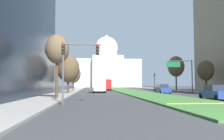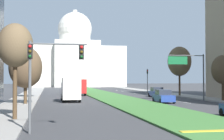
% 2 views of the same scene
% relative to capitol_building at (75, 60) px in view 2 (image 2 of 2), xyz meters
% --- Properties ---
extents(ground_plane, '(278.05, 278.05, 0.00)m').
position_rel_capitol_building_xyz_m(ground_plane, '(0.00, -62.34, -10.41)').
color(ground_plane, '#3D3D3F').
extents(grass_median, '(6.46, 113.75, 0.14)m').
position_rel_capitol_building_xyz_m(grass_median, '(0.00, -68.66, -10.34)').
color(grass_median, '#427A38').
rests_on(grass_median, ground_plane).
extents(lane_dashes_right, '(0.16, 68.32, 0.01)m').
position_rel_capitol_building_xyz_m(lane_dashes_right, '(7.40, -80.89, -10.41)').
color(lane_dashes_right, silver).
rests_on(lane_dashes_right, ground_plane).
extents(sidewalk_left, '(4.00, 113.75, 0.15)m').
position_rel_capitol_building_xyz_m(sidewalk_left, '(-13.57, -74.98, -10.34)').
color(sidewalk_left, '#9E9991').
rests_on(sidewalk_left, ground_plane).
extents(sidewalk_right, '(4.00, 113.75, 0.15)m').
position_rel_capitol_building_xyz_m(sidewalk_right, '(13.57, -74.98, -10.34)').
color(sidewalk_right, '#9E9991').
rests_on(sidewalk_right, ground_plane).
extents(capitol_building, '(37.21, 25.91, 30.41)m').
position_rel_capitol_building_xyz_m(capitol_building, '(0.00, 0.00, 0.00)').
color(capitol_building, silver).
rests_on(capitol_building, ground_plane).
extents(traffic_light_near_left, '(3.34, 0.35, 5.20)m').
position_rel_capitol_building_xyz_m(traffic_light_near_left, '(-10.23, -115.50, -6.62)').
color(traffic_light_near_left, '#515456').
rests_on(traffic_light_near_left, ground_plane).
extents(traffic_light_far_right, '(0.28, 0.35, 5.20)m').
position_rel_capitol_building_xyz_m(traffic_light_far_right, '(11.07, -63.26, -7.10)').
color(traffic_light_far_right, '#515456').
rests_on(traffic_light_far_right, ground_plane).
extents(overhead_guide_sign, '(5.32, 0.20, 6.50)m').
position_rel_capitol_building_xyz_m(overhead_guide_sign, '(9.32, -90.41, -5.78)').
color(overhead_guide_sign, '#515456').
rests_on(overhead_guide_sign, ground_plane).
extents(street_tree_left_near, '(2.58, 2.58, 7.12)m').
position_rel_capitol_building_xyz_m(street_tree_left_near, '(-12.45, -109.41, -4.97)').
color(street_tree_left_near, '#4C3823').
rests_on(street_tree_left_near, ground_plane).
extents(street_tree_left_mid, '(3.89, 3.89, 6.84)m').
position_rel_capitol_building_xyz_m(street_tree_left_mid, '(-12.75, -93.85, -6.02)').
color(street_tree_left_mid, '#4C3823').
rests_on(street_tree_left_mid, ground_plane).
extents(street_tree_right_mid, '(3.12, 3.12, 6.26)m').
position_rel_capitol_building_xyz_m(street_tree_right_mid, '(13.05, -92.52, -6.14)').
color(street_tree_right_mid, '#4C3823').
rests_on(street_tree_right_mid, ground_plane).
extents(street_tree_left_far, '(3.47, 3.47, 6.30)m').
position_rel_capitol_building_xyz_m(street_tree_left_far, '(-12.99, -78.84, -6.31)').
color(street_tree_left_far, '#4C3823').
rests_on(street_tree_left_far, ground_plane).
extents(street_tree_right_far, '(4.12, 4.12, 8.69)m').
position_rel_capitol_building_xyz_m(street_tree_right_far, '(12.38, -78.62, -4.32)').
color(street_tree_right_far, '#4C3823').
rests_on(street_tree_right_far, ground_plane).
extents(sedan_midblock, '(2.11, 4.47, 1.67)m').
position_rel_capitol_building_xyz_m(sedan_midblock, '(4.36, -93.36, -9.63)').
color(sedan_midblock, navy).
rests_on(sedan_midblock, ground_plane).
extents(sedan_distant, '(2.11, 4.50, 1.65)m').
position_rel_capitol_building_xyz_m(sedan_distant, '(7.74, -80.22, -9.64)').
color(sedan_distant, navy).
rests_on(sedan_distant, ground_plane).
extents(box_truck_delivery, '(2.40, 6.40, 3.20)m').
position_rel_capitol_building_xyz_m(box_truck_delivery, '(-7.17, -89.02, -8.74)').
color(box_truck_delivery, '#BCBCC1').
rests_on(box_truck_delivery, ground_plane).
extents(city_bus, '(2.62, 11.00, 2.95)m').
position_rel_capitol_building_xyz_m(city_bus, '(-4.73, -69.51, -8.64)').
color(city_bus, '#B21E1E').
rests_on(city_bus, ground_plane).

